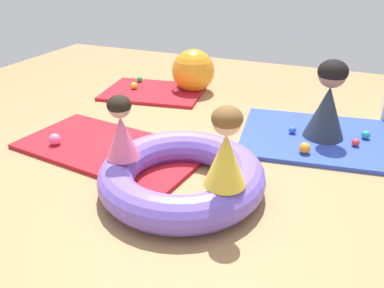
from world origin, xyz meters
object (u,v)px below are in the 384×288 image
Objects in this scene: child_in_pink at (121,128)px; play_ball_pink_second at (55,139)px; child_in_yellow at (226,148)px; play_ball_pink at (176,90)px; adult_seated at (328,101)px; play_ball_green at (140,79)px; exercise_ball_large at (193,71)px; play_ball_blue at (292,130)px; play_ball_yellow at (134,86)px; play_ball_red at (356,142)px; play_ball_orange at (305,148)px; inflatable_cushion at (182,176)px; play_ball_teal at (366,135)px.

play_ball_pink_second is at bearing 121.28° from child_in_pink.
child_in_yellow is 2.60m from play_ball_pink.
child_in_pink is 1.98m from adult_seated.
play_ball_green is 0.14× the size of exercise_ball_large.
play_ball_green is (-2.51, 0.85, -0.33)m from adult_seated.
play_ball_yellow is at bearing 164.29° from play_ball_blue.
child_in_pink reaches higher than play_ball_red.
play_ball_orange is at bearing -65.79° from play_ball_blue.
inflatable_cushion is 2.29× the size of child_in_yellow.
adult_seated reaches higher than inflatable_cushion.
child_in_yellow is 5.07× the size of play_ball_pink_second.
child_in_yellow is 1.01× the size of exercise_ball_large.
play_ball_orange is at bearing 18.32° from play_ball_pink_second.
play_ball_yellow is 0.31m from play_ball_green.
play_ball_teal is (2.24, -0.53, 0.01)m from play_ball_pink.
play_ball_red is at bearing 46.30° from inflatable_cushion.
play_ball_green reaches higher than play_ball_blue.
child_in_yellow is at bearing -63.14° from exercise_ball_large.
inflatable_cushion is 16.24× the size of play_ball_green.
play_ball_orange is (0.38, 1.12, -0.45)m from child_in_yellow.
adult_seated is (1.32, 1.47, -0.10)m from child_in_pink.
child_in_yellow is 1.63m from adult_seated.
inflatable_cushion is at bearing -8.63° from play_ball_pink_second.
child_in_yellow is 0.73× the size of adult_seated.
play_ball_pink is 2.04m from play_ball_orange.
play_ball_blue is 0.68× the size of play_ball_pink_second.
inflatable_cushion reaches higher than play_ball_red.
inflatable_cushion is 2.45m from play_ball_yellow.
play_ball_yellow is 0.16× the size of exercise_ball_large.
play_ball_orange is at bearing -28.09° from play_ball_green.
inflatable_cushion is 1.73m from play_ball_red.
play_ball_pink_second is (-1.38, 0.21, -0.04)m from inflatable_cushion.
play_ball_yellow is (-1.53, 1.91, -0.05)m from inflatable_cushion.
play_ball_teal is 2.94m from play_ball_pink_second.
play_ball_green is (-1.61, 2.20, -0.06)m from inflatable_cushion.
play_ball_pink_second is (0.23, -1.99, 0.02)m from play_ball_green.
play_ball_green is at bearing 158.07° from play_ball_blue.
play_ball_pink is at bearing 166.82° from play_ball_teal.
inflatable_cushion is 1.44m from play_ball_blue.
exercise_ball_large is at bearing 159.80° from play_ball_teal.
child_in_pink reaches higher than play_ball_pink_second.
play_ball_pink_second is at bearing -103.23° from play_ball_pink.
child_in_yellow is at bearing -47.50° from play_ball_yellow.
exercise_ball_large reaches higher than play_ball_yellow.
play_ball_green is at bearing 160.98° from play_ball_pink.
play_ball_teal is 0.73m from play_ball_orange.
child_in_pink is 0.89× the size of exercise_ball_large.
inflatable_cushion is 1.40m from play_ball_pink_second.
play_ball_red is at bearing -25.84° from exercise_ball_large.
inflatable_cushion is 2.38m from exercise_ball_large.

